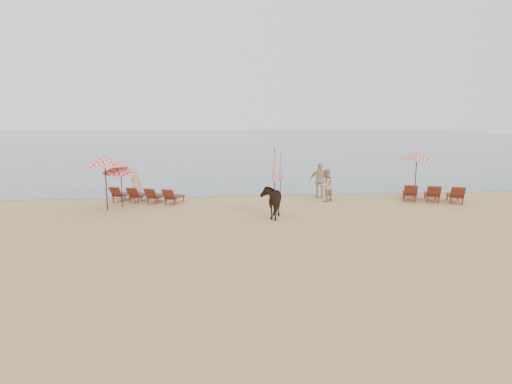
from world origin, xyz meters
The scene contains 13 objects.
ground centered at (0.00, 0.00, 0.00)m, with size 120.00×120.00×0.00m, color tan.
sea centered at (0.00, 80.00, 0.00)m, with size 160.00×140.00×0.06m, color #51606B.
lounger_cluster_left centered at (-5.22, 8.82, 0.39)m, with size 3.80×2.62×0.56m.
lounger_cluster_right centered at (9.32, 7.48, 0.43)m, with size 3.25×2.60×0.62m.
umbrella_open_left_a centered at (-6.77, 7.16, 2.30)m, with size 2.25×2.25×2.56m.
umbrella_open_left_b centered at (-6.18, 7.71, 1.89)m, with size 1.72×1.75×2.19m.
umbrella_open_right centered at (9.33, 9.43, 2.19)m, with size 2.00×2.00×2.43m.
umbrella_closed_left centered at (2.18, 11.97, 1.38)m, with size 0.27×0.27×2.24m.
umbrella_closed_right centered at (1.74, 11.49, 1.58)m, with size 0.31×0.31×2.57m.
cow centered at (0.65, 4.83, 0.75)m, with size 0.81×1.77×1.50m, color black.
beachgoer_left centered at (-5.73, 8.98, 0.85)m, with size 0.62×0.41×1.70m, color tan.
beachgoer_right_a centered at (3.91, 8.16, 0.85)m, with size 0.82×0.64×1.69m, color tan.
beachgoer_right_b centered at (3.88, 9.22, 0.95)m, with size 1.12×0.46×1.90m, color tan.
Camera 1 is at (-1.81, -12.99, 4.19)m, focal length 30.00 mm.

